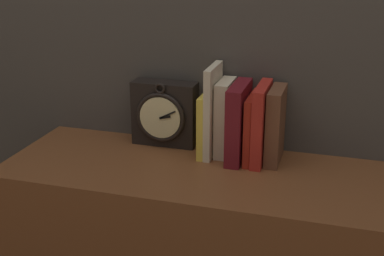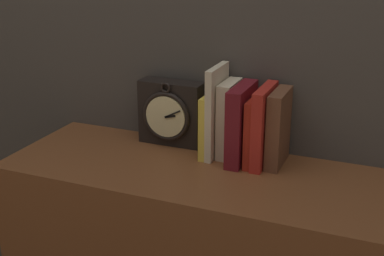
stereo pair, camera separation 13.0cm
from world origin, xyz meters
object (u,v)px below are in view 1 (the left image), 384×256
(book_slot0_yellow, at_px, (206,123))
(book_slot5_red, at_px, (261,124))
(book_slot4_red, at_px, (252,127))
(book_slot3_maroon, at_px, (238,122))
(book_slot2_cream, at_px, (225,118))
(book_slot1_cream, at_px, (213,111))
(clock, at_px, (164,114))
(book_slot6_brown, at_px, (275,125))

(book_slot0_yellow, xyz_separation_m, book_slot5_red, (0.15, -0.01, 0.02))
(book_slot4_red, bearing_deg, book_slot3_maroon, -169.93)
(book_slot3_maroon, bearing_deg, book_slot2_cream, 151.47)
(book_slot2_cream, bearing_deg, book_slot1_cream, -160.22)
(book_slot1_cream, bearing_deg, book_slot3_maroon, -9.24)
(book_slot2_cream, height_order, book_slot4_red, book_slot2_cream)
(book_slot2_cream, xyz_separation_m, book_slot4_red, (0.08, -0.02, -0.01))
(book_slot1_cream, relative_size, book_slot3_maroon, 1.21)
(clock, relative_size, book_slot0_yellow, 1.11)
(book_slot4_red, bearing_deg, book_slot6_brown, 6.43)
(book_slot1_cream, xyz_separation_m, book_slot5_red, (0.13, -0.01, -0.02))
(book_slot0_yellow, bearing_deg, book_slot2_cream, 11.66)
(book_slot0_yellow, bearing_deg, book_slot4_red, -2.99)
(clock, height_order, book_slot5_red, book_slot5_red)
(clock, distance_m, book_slot4_red, 0.26)
(clock, xyz_separation_m, book_slot3_maroon, (0.22, -0.04, 0.01))
(book_slot3_maroon, xyz_separation_m, book_slot5_red, (0.06, 0.00, 0.00))
(book_slot5_red, bearing_deg, book_slot4_red, 171.68)
(book_slot1_cream, xyz_separation_m, book_slot3_maroon, (0.07, -0.01, -0.02))
(clock, distance_m, book_slot2_cream, 0.18)
(clock, xyz_separation_m, book_slot1_cream, (0.15, -0.03, 0.03))
(clock, height_order, book_slot4_red, clock)
(book_slot4_red, xyz_separation_m, book_slot5_red, (0.03, -0.00, 0.01))
(book_slot0_yellow, height_order, book_slot3_maroon, book_slot3_maroon)
(clock, bearing_deg, book_slot0_yellow, -12.66)
(book_slot4_red, bearing_deg, clock, 172.04)
(book_slot4_red, distance_m, book_slot5_red, 0.03)
(book_slot2_cream, bearing_deg, book_slot3_maroon, -28.53)
(book_slot0_yellow, xyz_separation_m, book_slot6_brown, (0.19, 0.00, 0.01))
(clock, bearing_deg, book_slot4_red, -7.96)
(book_slot0_yellow, xyz_separation_m, book_slot3_maroon, (0.09, -0.01, 0.02))
(book_slot4_red, bearing_deg, book_slot5_red, -8.32)
(book_slot6_brown, bearing_deg, book_slot0_yellow, -179.91)
(book_slot6_brown, bearing_deg, book_slot1_cream, -179.59)
(book_slot5_red, xyz_separation_m, book_slot6_brown, (0.04, 0.01, -0.00))
(clock, xyz_separation_m, book_slot6_brown, (0.32, -0.03, 0.01))
(book_slot2_cream, relative_size, book_slot4_red, 1.15)
(book_slot0_yellow, relative_size, book_slot4_red, 0.96)
(book_slot4_red, height_order, book_slot6_brown, book_slot6_brown)
(clock, distance_m, book_slot5_red, 0.29)
(book_slot1_cream, bearing_deg, book_slot5_red, -4.04)
(clock, bearing_deg, book_slot1_cream, -11.47)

